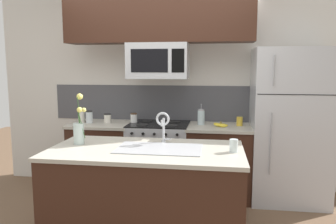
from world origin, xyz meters
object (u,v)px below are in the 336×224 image
(refrigerator, at_px, (289,126))
(storage_jar_squat, at_px, (134,118))
(stove_range, at_px, (159,158))
(storage_jar_tall, at_px, (82,117))
(storage_jar_medium, at_px, (89,117))
(storage_jar_short, at_px, (108,118))
(flower_vase, at_px, (79,130))
(microwave, at_px, (158,61))
(sink_faucet, at_px, (163,123))
(spare_glass, at_px, (234,146))
(banana_bunch, at_px, (221,125))
(coffee_tin, at_px, (240,121))
(french_press, at_px, (201,117))

(refrigerator, xyz_separation_m, storage_jar_squat, (-1.94, 0.02, 0.05))
(stove_range, height_order, storage_jar_squat, storage_jar_squat)
(storage_jar_tall, bearing_deg, storage_jar_medium, -14.45)
(stove_range, relative_size, storage_jar_short, 7.68)
(stove_range, bearing_deg, flower_vase, -115.82)
(microwave, distance_m, storage_jar_medium, 1.17)
(flower_vase, bearing_deg, storage_jar_squat, 79.25)
(storage_jar_tall, xyz_separation_m, storage_jar_short, (0.35, 0.01, -0.01))
(refrigerator, height_order, flower_vase, refrigerator)
(storage_jar_medium, bearing_deg, stove_range, 1.36)
(stove_range, distance_m, sink_faucet, 1.24)
(storage_jar_short, relative_size, flower_vase, 0.25)
(stove_range, relative_size, flower_vase, 1.94)
(sink_faucet, bearing_deg, spare_glass, -19.54)
(banana_bunch, relative_size, coffee_tin, 1.73)
(storage_jar_tall, relative_size, spare_glass, 1.28)
(stove_range, relative_size, microwave, 1.25)
(refrigerator, height_order, banana_bunch, refrigerator)
(stove_range, bearing_deg, microwave, -89.84)
(flower_vase, bearing_deg, sink_faucet, 9.80)
(microwave, distance_m, storage_jar_short, 1.01)
(storage_jar_tall, xyz_separation_m, spare_glass, (1.92, -1.27, -0.02))
(banana_bunch, bearing_deg, flower_vase, -140.57)
(storage_jar_medium, distance_m, spare_glass, 2.19)
(storage_jar_short, bearing_deg, refrigerator, 0.02)
(storage_jar_squat, height_order, coffee_tin, storage_jar_squat)
(stove_range, distance_m, coffee_tin, 1.13)
(stove_range, bearing_deg, storage_jar_short, 178.40)
(sink_faucet, bearing_deg, flower_vase, -170.20)
(storage_jar_squat, relative_size, coffee_tin, 1.20)
(stove_range, relative_size, french_press, 3.48)
(banana_bunch, xyz_separation_m, sink_faucet, (-0.56, -0.97, 0.18))
(microwave, xyz_separation_m, refrigerator, (1.60, 0.04, -0.78))
(banana_bunch, bearing_deg, storage_jar_squat, 175.07)
(refrigerator, xyz_separation_m, french_press, (-1.07, 0.04, 0.08))
(microwave, relative_size, flower_vase, 1.55)
(storage_jar_medium, bearing_deg, spare_glass, -34.63)
(sink_faucet, distance_m, spare_glass, 0.71)
(storage_jar_medium, xyz_separation_m, coffee_tin, (1.94, 0.07, -0.03))
(refrigerator, relative_size, storage_jar_tall, 12.90)
(sink_faucet, bearing_deg, banana_bunch, 60.00)
(microwave, distance_m, storage_jar_squat, 0.81)
(stove_range, xyz_separation_m, spare_glass, (0.88, -1.26, 0.50))
(banana_bunch, relative_size, spare_glass, 1.69)
(storage_jar_squat, distance_m, flower_vase, 1.23)
(banana_bunch, height_order, spare_glass, spare_glass)
(storage_jar_medium, bearing_deg, refrigerator, 0.95)
(storage_jar_tall, distance_m, storage_jar_medium, 0.12)
(storage_jar_tall, bearing_deg, stove_range, -0.48)
(storage_jar_short, height_order, french_press, french_press)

